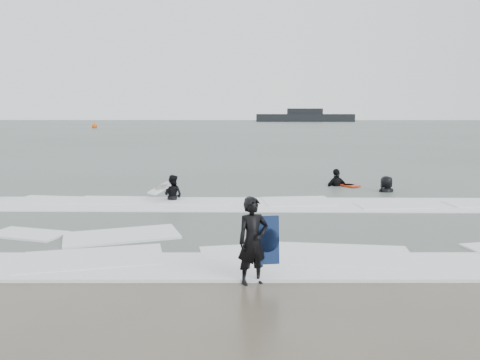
{
  "coord_description": "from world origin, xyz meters",
  "views": [
    {
      "loc": [
        0.25,
        -10.35,
        3.38
      ],
      "look_at": [
        0.0,
        5.0,
        1.1
      ],
      "focal_mm": 35.0,
      "sensor_mm": 36.0,
      "label": 1
    }
  ],
  "objects_px": {
    "surfer_right_near": "(336,187)",
    "buoy": "(95,126)",
    "surfer_centre": "(253,283)",
    "surfer_wading": "(173,202)",
    "surfer_right_far": "(386,193)",
    "vessel_horizon": "(305,117)"
  },
  "relations": [
    {
      "from": "surfer_right_near",
      "to": "surfer_wading",
      "type": "bearing_deg",
      "value": 4.73
    },
    {
      "from": "surfer_right_near",
      "to": "buoy",
      "type": "xyz_separation_m",
      "value": [
        -33.51,
        69.37,
        0.42
      ]
    },
    {
      "from": "surfer_right_far",
      "to": "vessel_horizon",
      "type": "distance_m",
      "value": 126.86
    },
    {
      "from": "surfer_centre",
      "to": "vessel_horizon",
      "type": "relative_size",
      "value": 0.06
    },
    {
      "from": "surfer_centre",
      "to": "buoy",
      "type": "bearing_deg",
      "value": 85.54
    },
    {
      "from": "vessel_horizon",
      "to": "surfer_right_far",
      "type": "bearing_deg",
      "value": -95.35
    },
    {
      "from": "surfer_centre",
      "to": "surfer_right_far",
      "type": "xyz_separation_m",
      "value": [
        5.64,
        10.32,
        0.0
      ]
    },
    {
      "from": "surfer_centre",
      "to": "surfer_right_near",
      "type": "bearing_deg",
      "value": 47.39
    },
    {
      "from": "surfer_centre",
      "to": "vessel_horizon",
      "type": "height_order",
      "value": "vessel_horizon"
    },
    {
      "from": "surfer_wading",
      "to": "buoy",
      "type": "bearing_deg",
      "value": -43.91
    },
    {
      "from": "surfer_centre",
      "to": "surfer_right_far",
      "type": "relative_size",
      "value": 0.94
    },
    {
      "from": "surfer_wading",
      "to": "surfer_right_near",
      "type": "relative_size",
      "value": 0.8
    },
    {
      "from": "surfer_wading",
      "to": "surfer_right_far",
      "type": "xyz_separation_m",
      "value": [
        8.54,
        2.03,
        0.0
      ]
    },
    {
      "from": "buoy",
      "to": "vessel_horizon",
      "type": "distance_m",
      "value": 72.72
    },
    {
      "from": "surfer_centre",
      "to": "surfer_wading",
      "type": "distance_m",
      "value": 8.78
    },
    {
      "from": "surfer_right_far",
      "to": "vessel_horizon",
      "type": "bearing_deg",
      "value": -110.1
    },
    {
      "from": "surfer_right_near",
      "to": "vessel_horizon",
      "type": "bearing_deg",
      "value": -119.29
    },
    {
      "from": "surfer_right_near",
      "to": "vessel_horizon",
      "type": "height_order",
      "value": "vessel_horizon"
    },
    {
      "from": "surfer_centre",
      "to": "surfer_right_far",
      "type": "bearing_deg",
      "value": 36.83
    },
    {
      "from": "surfer_wading",
      "to": "vessel_horizon",
      "type": "relative_size",
      "value": 0.05
    },
    {
      "from": "surfer_centre",
      "to": "buoy",
      "type": "height_order",
      "value": "buoy"
    },
    {
      "from": "buoy",
      "to": "surfer_centre",
      "type": "bearing_deg",
      "value": -69.96
    }
  ]
}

